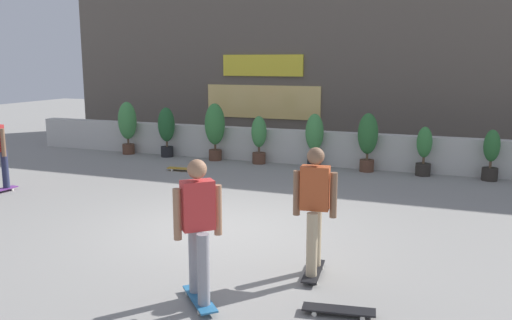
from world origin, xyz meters
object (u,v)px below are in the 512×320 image
at_px(skater_far_right, 198,225).
at_px(skateboard_aside, 339,310).
at_px(skater_foreground, 315,206).
at_px(potted_plant_6, 424,150).
at_px(potted_plant_3, 259,137).
at_px(skateboard_near_camera, 183,169).
at_px(potted_plant_1, 166,129).
at_px(potted_plant_4, 314,137).
at_px(potted_plant_7, 491,154).
at_px(potted_plant_2, 215,127).
at_px(potted_plant_0, 127,124).
at_px(potted_plant_5, 368,138).

xyz_separation_m(skater_far_right, skateboard_aside, (1.56, 0.30, -0.88)).
bearing_deg(skater_foreground, potted_plant_6, 83.02).
xyz_separation_m(potted_plant_3, skateboard_near_camera, (-1.44, -1.64, -0.65)).
relative_size(skater_far_right, skateboard_near_camera, 2.08).
bearing_deg(potted_plant_1, potted_plant_6, -0.00).
bearing_deg(skater_far_right, potted_plant_3, 106.41).
xyz_separation_m(potted_plant_4, skater_far_right, (0.88, -8.23, 0.13)).
bearing_deg(skater_far_right, potted_plant_6, 77.29).
bearing_deg(potted_plant_6, potted_plant_3, 180.00).
relative_size(potted_plant_3, skater_foreground, 0.76).
height_order(potted_plant_7, skateboard_near_camera, potted_plant_7).
bearing_deg(potted_plant_4, potted_plant_2, 180.00).
relative_size(potted_plant_2, potted_plant_7, 1.33).
distance_m(potted_plant_4, potted_plant_7, 4.23).
relative_size(potted_plant_4, potted_plant_7, 1.18).
height_order(potted_plant_6, skateboard_aside, potted_plant_6).
bearing_deg(potted_plant_2, potted_plant_1, 180.00).
distance_m(potted_plant_6, skater_foreground, 7.01).
bearing_deg(potted_plant_4, potted_plant_1, 180.00).
bearing_deg(potted_plant_7, potted_plant_0, -180.00).
bearing_deg(potted_plant_3, skater_far_right, -73.59).
height_order(potted_plant_2, skateboard_aside, potted_plant_2).
bearing_deg(potted_plant_3, potted_plant_5, 0.00).
relative_size(skater_foreground, skater_far_right, 1.00).
xyz_separation_m(potted_plant_1, skater_far_right, (5.28, -8.23, 0.11)).
xyz_separation_m(potted_plant_1, potted_plant_7, (8.63, 0.00, -0.19)).
bearing_deg(skateboard_near_camera, potted_plant_5, 20.65).
relative_size(potted_plant_0, skater_foreground, 0.92).
bearing_deg(potted_plant_7, potted_plant_6, -180.00).
distance_m(potted_plant_2, skateboard_near_camera, 1.87).
xyz_separation_m(potted_plant_5, skateboard_aside, (1.06, -7.92, -0.79)).
bearing_deg(skateboard_aside, potted_plant_3, 116.66).
bearing_deg(skateboard_near_camera, skater_foreground, -47.48).
relative_size(potted_plant_0, skateboard_near_camera, 1.92).
xyz_separation_m(potted_plant_0, potted_plant_6, (8.47, 0.00, -0.28)).
bearing_deg(potted_plant_0, potted_plant_6, 0.00).
relative_size(potted_plant_2, potted_plant_3, 1.24).
height_order(skater_far_right, skateboard_near_camera, skater_far_right).
bearing_deg(potted_plant_4, potted_plant_5, -0.00).
relative_size(potted_plant_4, skater_foreground, 0.83).
bearing_deg(potted_plant_2, skater_far_right, -65.57).
distance_m(potted_plant_1, skater_far_right, 9.78).
height_order(potted_plant_1, potted_plant_5, potted_plant_5).
relative_size(potted_plant_0, potted_plant_2, 0.98).
bearing_deg(potted_plant_1, potted_plant_4, 0.00).
height_order(potted_plant_3, potted_plant_6, potted_plant_3).
bearing_deg(skateboard_near_camera, potted_plant_1, 130.79).
bearing_deg(potted_plant_4, potted_plant_0, -180.00).
height_order(potted_plant_3, skateboard_aside, potted_plant_3).
relative_size(potted_plant_4, skateboard_aside, 1.72).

